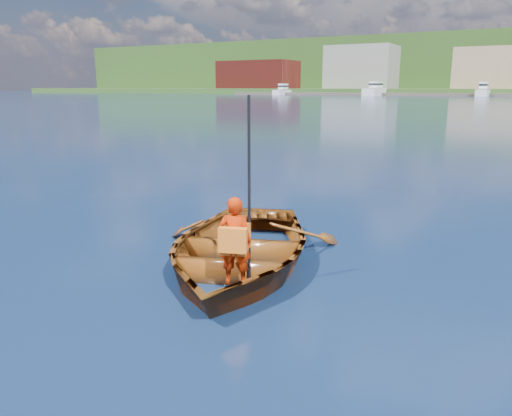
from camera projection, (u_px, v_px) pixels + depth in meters
ground at (297, 259)px, 7.32m from camera, size 600.00×600.00×0.00m
rowboat at (238, 248)px, 6.98m from camera, size 4.00×4.69×0.82m
child_paddler at (235, 240)px, 5.99m from camera, size 0.47×0.43×2.27m
dock at (496, 95)px, 136.52m from camera, size 159.99×12.55×0.80m
waterfront_buildings at (499, 69)px, 149.78m from camera, size 202.00×16.00×14.00m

